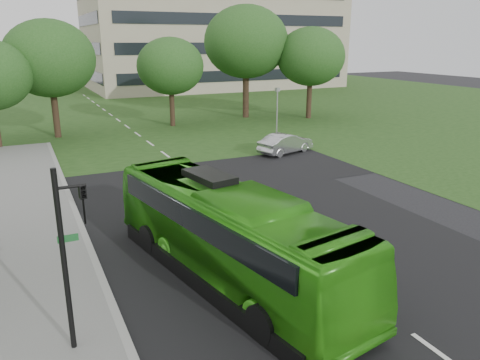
{
  "coord_description": "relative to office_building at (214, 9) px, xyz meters",
  "views": [
    {
      "loc": [
        -8.93,
        -12.84,
        7.66
      ],
      "look_at": [
        -0.25,
        5.37,
        1.6
      ],
      "focal_mm": 35.0,
      "sensor_mm": 36.0,
      "label": 1
    }
  ],
  "objects": [
    {
      "name": "street_surfaces",
      "position": [
        -22.34,
        -39.21,
        -12.47
      ],
      "size": [
        120.0,
        120.0,
        0.15
      ],
      "color": "black",
      "rests_on": "ground"
    },
    {
      "name": "tree_park_b",
      "position": [
        -28.12,
        -34.35,
        -6.25
      ],
      "size": [
        7.07,
        7.07,
        9.27
      ],
      "color": "black",
      "rests_on": "ground"
    },
    {
      "name": "tree_park_c",
      "position": [
        -18.01,
        -33.3,
        -7.11
      ],
      "size": [
        5.98,
        5.98,
        7.94
      ],
      "color": "black",
      "rests_on": "ground"
    },
    {
      "name": "camera_pole",
      "position": [
        -11.96,
        -42.05,
        -9.92
      ],
      "size": [
        0.38,
        0.34,
        4.0
      ],
      "rotation": [
        0.0,
        0.0,
        -0.2
      ],
      "color": "gray",
      "rests_on": "ground"
    },
    {
      "name": "tree_park_e",
      "position": [
        -4.16,
        -34.95,
        -6.43
      ],
      "size": [
        6.7,
        6.7,
        8.94
      ],
      "color": "black",
      "rests_on": "ground"
    },
    {
      "name": "tree_park_d",
      "position": [
        -9.69,
        -31.71,
        -5.05
      ],
      "size": [
        8.32,
        8.32,
        11.01
      ],
      "color": "black",
      "rests_on": "ground"
    },
    {
      "name": "sedan",
      "position": [
        -14.18,
        -47.2,
        -11.8
      ],
      "size": [
        4.52,
        2.66,
        1.41
      ],
      "primitive_type": "imported",
      "rotation": [
        0.0,
        0.0,
        1.86
      ],
      "color": "#AEAFB2",
      "rests_on": "ground"
    },
    {
      "name": "office_building",
      "position": [
        0.0,
        0.0,
        0.0
      ],
      "size": [
        40.1,
        20.1,
        25.0
      ],
      "color": "tan",
      "rests_on": "ground"
    },
    {
      "name": "bus",
      "position": [
        -25.13,
        -61.86,
        -10.92
      ],
      "size": [
        4.69,
        11.62,
        3.15
      ],
      "primitive_type": "imported",
      "rotation": [
        0.0,
        0.0,
        0.19
      ],
      "color": "green",
      "rests_on": "ground"
    },
    {
      "name": "ground",
      "position": [
        -21.96,
        -61.96,
        -12.5
      ],
      "size": [
        160.0,
        160.0,
        0.0
      ],
      "primitive_type": "plane",
      "color": "black",
      "rests_on": "ground"
    },
    {
      "name": "traffic_light",
      "position": [
        -30.17,
        -63.76,
        -9.64
      ],
      "size": [
        0.78,
        0.23,
        4.87
      ],
      "rotation": [
        0.0,
        0.0,
        0.23
      ],
      "color": "black",
      "rests_on": "ground"
    }
  ]
}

